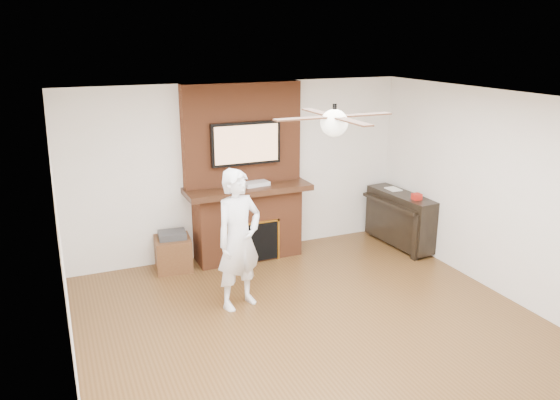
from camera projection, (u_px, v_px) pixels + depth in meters
name	position (u px, v px, depth m)	size (l,w,h in m)	color
room_shell	(331.00, 230.00, 5.45)	(5.36, 5.86, 2.86)	#503317
fireplace	(246.00, 190.00, 7.77)	(1.78, 0.64, 2.50)	brown
tv	(246.00, 144.00, 7.53)	(1.00, 0.08, 0.60)	black
ceiling_fan	(334.00, 122.00, 5.14)	(1.21, 1.21, 0.31)	black
person	(239.00, 240.00, 6.33)	(0.62, 0.41, 1.68)	white
side_table	(173.00, 252.00, 7.51)	(0.52, 0.52, 0.55)	#4E2C16
piano	(401.00, 218.00, 8.31)	(0.57, 1.30, 0.92)	black
cable_box	(256.00, 184.00, 7.69)	(0.37, 0.21, 0.05)	silver
candle_orange	(247.00, 258.00, 7.78)	(0.07, 0.07, 0.13)	#E55A1A
candle_green	(247.00, 260.00, 7.80)	(0.07, 0.07, 0.08)	#4B8937
candle_blue	(265.00, 257.00, 7.90)	(0.06, 0.06, 0.07)	teal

